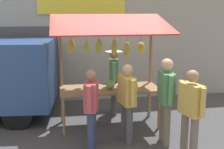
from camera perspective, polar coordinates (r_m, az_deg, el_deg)
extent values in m
plane|color=#424244|center=(7.01, -0.44, -9.53)|extent=(40.00, 40.00, 0.00)
cube|color=#9E998E|center=(8.73, -2.92, 6.29)|extent=(9.00, 0.25, 3.40)
cube|color=yellow|center=(8.50, -5.73, 13.18)|extent=(2.40, 0.06, 0.56)
cube|color=#47474C|center=(8.66, -16.11, 1.77)|extent=(1.90, 0.04, 2.10)
cube|color=olive|center=(6.74, -0.45, -2.76)|extent=(2.20, 0.90, 0.05)
cylinder|color=olive|center=(6.41, -9.13, -7.83)|extent=(0.06, 0.06, 0.83)
cylinder|color=olive|center=(6.76, 8.91, -6.77)|extent=(0.06, 0.06, 0.83)
cylinder|color=olive|center=(7.15, -9.27, -5.72)|extent=(0.06, 0.06, 0.83)
cylinder|color=olive|center=(7.46, 6.97, -4.88)|extent=(0.06, 0.06, 0.83)
cylinder|color=olive|center=(6.96, -9.65, 0.26)|extent=(0.07, 0.07, 2.35)
cylinder|color=olive|center=(7.29, 7.25, 0.87)|extent=(0.07, 0.07, 2.35)
cylinder|color=olive|center=(6.92, -1.04, 8.51)|extent=(2.12, 0.06, 0.06)
cube|color=#B72D28|center=(6.37, -0.24, 9.55)|extent=(2.50, 1.46, 0.39)
cylinder|color=brown|center=(7.10, 5.55, 7.34)|extent=(0.01, 0.01, 0.30)
ellipsoid|color=yellow|center=(7.13, 5.50, 5.05)|extent=(0.26, 0.25, 0.27)
cylinder|color=brown|center=(7.02, 2.88, 7.39)|extent=(0.01, 0.01, 0.28)
ellipsoid|color=gold|center=(7.05, 2.86, 4.78)|extent=(0.21, 0.21, 0.36)
cylinder|color=brown|center=(6.92, 0.42, 7.59)|extent=(0.01, 0.01, 0.22)
ellipsoid|color=gold|center=(6.95, 0.41, 5.17)|extent=(0.15, 0.19, 0.37)
cylinder|color=brown|center=(6.86, -2.53, 7.64)|extent=(0.01, 0.01, 0.20)
ellipsoid|color=#B2CC4C|center=(6.89, -2.51, 5.35)|extent=(0.22, 0.21, 0.35)
cylinder|color=brown|center=(6.82, -4.91, 7.31)|extent=(0.01, 0.01, 0.26)
ellipsoid|color=#B2CC4C|center=(6.85, -4.87, 5.11)|extent=(0.23, 0.24, 0.26)
cylinder|color=brown|center=(6.81, -7.84, 7.44)|extent=(0.01, 0.01, 0.21)
ellipsoid|color=gold|center=(6.84, -7.78, 5.20)|extent=(0.27, 0.27, 0.32)
ellipsoid|color=gold|center=(6.50, 3.37, -2.66)|extent=(0.20, 0.22, 0.10)
sphere|color=#729E4C|center=(6.60, -0.35, -1.96)|extent=(0.20, 0.20, 0.20)
cylinder|color=#4C4C51|center=(7.74, 0.37, -4.24)|extent=(0.14, 0.14, 0.81)
cylinder|color=#4C4C51|center=(7.48, 0.34, -4.82)|extent=(0.14, 0.14, 0.81)
cube|color=#518C5B|center=(7.44, 0.36, 0.56)|extent=(0.31, 0.52, 0.57)
cylinder|color=#518C5B|center=(7.74, 0.40, 1.18)|extent=(0.09, 0.09, 0.53)
cylinder|color=#518C5B|center=(7.14, 0.33, 0.25)|extent=(0.09, 0.09, 0.53)
sphere|color=#A87A5B|center=(7.37, 0.37, 3.82)|extent=(0.22, 0.22, 0.22)
cylinder|color=beige|center=(7.36, 0.37, 4.33)|extent=(0.42, 0.42, 0.02)
cylinder|color=navy|center=(5.72, -4.03, -10.66)|extent=(0.14, 0.14, 0.75)
cylinder|color=navy|center=(5.94, -3.67, -9.73)|extent=(0.14, 0.14, 0.75)
cube|color=#BF4C51|center=(5.62, -3.94, -4.11)|extent=(0.33, 0.50, 0.53)
cylinder|color=#BF4C51|center=(5.34, -4.39, -4.75)|extent=(0.09, 0.09, 0.49)
cylinder|color=#BF4C51|center=(5.88, -3.53, -3.13)|extent=(0.09, 0.09, 0.49)
sphere|color=#8C664C|center=(5.52, -4.00, -0.12)|extent=(0.21, 0.21, 0.21)
cylinder|color=#726656|center=(5.93, 10.32, -9.51)|extent=(0.14, 0.14, 0.84)
cylinder|color=#726656|center=(6.18, 9.63, -8.57)|extent=(0.14, 0.14, 0.84)
cube|color=#518C5B|center=(5.83, 10.23, -2.43)|extent=(0.26, 0.53, 0.60)
cylinder|color=#518C5B|center=(5.54, 11.09, -3.00)|extent=(0.09, 0.09, 0.55)
cylinder|color=#518C5B|center=(6.12, 9.47, -1.48)|extent=(0.09, 0.09, 0.55)
sphere|color=tan|center=(5.74, 10.39, 1.86)|extent=(0.23, 0.23, 0.23)
cylinder|color=#4C4C51|center=(5.94, 3.27, -9.59)|extent=(0.14, 0.14, 0.78)
cylinder|color=#4C4C51|center=(6.16, 2.38, -8.75)|extent=(0.14, 0.14, 0.78)
cube|color=gold|center=(5.84, 2.88, -3.05)|extent=(0.28, 0.50, 0.55)
cylinder|color=gold|center=(5.57, 3.99, -3.59)|extent=(0.09, 0.09, 0.51)
cylinder|color=gold|center=(6.10, 1.88, -2.16)|extent=(0.09, 0.09, 0.51)
sphere|color=tan|center=(5.75, 2.93, 0.94)|extent=(0.21, 0.21, 0.21)
cylinder|color=#726656|center=(5.55, 15.25, -11.60)|extent=(0.14, 0.14, 0.79)
cylinder|color=#726656|center=(5.74, 13.58, -10.71)|extent=(0.14, 0.14, 0.79)
cube|color=gold|center=(5.42, 14.77, -4.60)|extent=(0.33, 0.51, 0.56)
cylinder|color=gold|center=(5.20, 16.84, -5.19)|extent=(0.09, 0.09, 0.51)
cylinder|color=gold|center=(5.64, 12.89, -3.62)|extent=(0.09, 0.09, 0.51)
sphere|color=#A87A5B|center=(5.32, 15.01, -0.30)|extent=(0.22, 0.22, 0.22)
cylinder|color=black|center=(7.00, -17.46, -7.25)|extent=(0.68, 0.25, 0.66)
cylinder|color=black|center=(8.56, -14.96, -3.58)|extent=(0.68, 0.25, 0.66)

